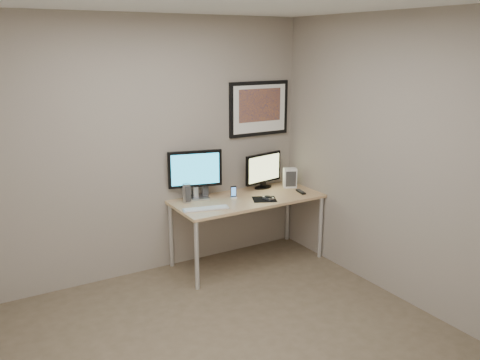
# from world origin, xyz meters

# --- Properties ---
(floor) EXTENTS (3.60, 3.60, 0.00)m
(floor) POSITION_xyz_m (0.00, 0.00, 0.00)
(floor) COLOR brown
(floor) RESTS_ON ground
(room) EXTENTS (3.60, 3.60, 3.60)m
(room) POSITION_xyz_m (0.00, 0.45, 1.64)
(room) COLOR white
(room) RESTS_ON ground
(desk) EXTENTS (1.60, 0.70, 0.73)m
(desk) POSITION_xyz_m (1.00, 1.35, 0.66)
(desk) COLOR #9F724D
(desk) RESTS_ON floor
(framed_art) EXTENTS (0.75, 0.04, 0.60)m
(framed_art) POSITION_xyz_m (1.35, 1.68, 1.62)
(framed_art) COLOR black
(framed_art) RESTS_ON room
(monitor_large) EXTENTS (0.56, 0.24, 0.52)m
(monitor_large) POSITION_xyz_m (0.51, 1.60, 1.02)
(monitor_large) COLOR #A9A9AE
(monitor_large) RESTS_ON desk
(monitor_tv) EXTENTS (0.51, 0.16, 0.40)m
(monitor_tv) POSITION_xyz_m (1.35, 1.58, 0.95)
(monitor_tv) COLOR black
(monitor_tv) RESTS_ON desk
(speaker_left) EXTENTS (0.08, 0.08, 0.20)m
(speaker_left) POSITION_xyz_m (0.37, 1.53, 0.83)
(speaker_left) COLOR #A9A9AE
(speaker_left) RESTS_ON desk
(speaker_right) EXTENTS (0.08, 0.08, 0.18)m
(speaker_right) POSITION_xyz_m (0.63, 1.63, 0.82)
(speaker_right) COLOR #A9A9AE
(speaker_right) RESTS_ON desk
(phone_dock) EXTENTS (0.07, 0.07, 0.13)m
(phone_dock) POSITION_xyz_m (0.86, 1.41, 0.80)
(phone_dock) COLOR black
(phone_dock) RESTS_ON desk
(keyboard) EXTENTS (0.47, 0.22, 0.02)m
(keyboard) POSITION_xyz_m (0.44, 1.22, 0.74)
(keyboard) COLOR silver
(keyboard) RESTS_ON desk
(mousepad) EXTENTS (0.31, 0.30, 0.00)m
(mousepad) POSITION_xyz_m (1.12, 1.21, 0.73)
(mousepad) COLOR black
(mousepad) RESTS_ON desk
(mouse) EXTENTS (0.08, 0.12, 0.04)m
(mouse) POSITION_xyz_m (1.16, 1.18, 0.75)
(mouse) COLOR black
(mouse) RESTS_ON mousepad
(remote) EXTENTS (0.08, 0.18, 0.02)m
(remote) POSITION_xyz_m (1.61, 1.21, 0.74)
(remote) COLOR black
(remote) RESTS_ON desk
(fan_unit) EXTENTS (0.17, 0.16, 0.22)m
(fan_unit) POSITION_xyz_m (1.63, 1.45, 0.84)
(fan_unit) COLOR white
(fan_unit) RESTS_ON desk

